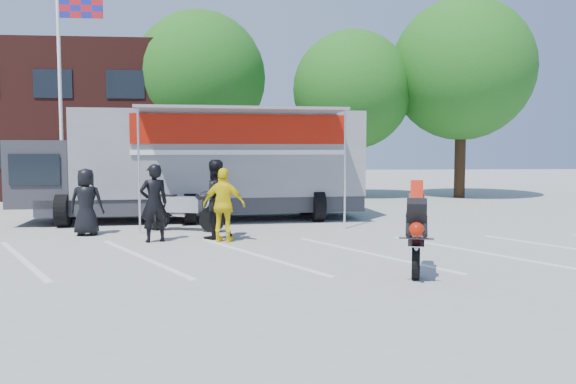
{
  "coord_description": "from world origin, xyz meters",
  "views": [
    {
      "loc": [
        -0.18,
        -10.7,
        2.23
      ],
      "look_at": [
        0.88,
        1.53,
        1.3
      ],
      "focal_mm": 35.0,
      "sensor_mm": 36.0,
      "label": 1
    }
  ],
  "objects": [
    {
      "name": "spectator_hivis",
      "position": [
        -0.56,
        2.83,
        0.9
      ],
      "size": [
        1.13,
        0.7,
        1.79
      ],
      "primitive_type": "imported",
      "rotation": [
        0.0,
        0.0,
        2.87
      ],
      "color": "yellow",
      "rests_on": "ground"
    },
    {
      "name": "parked_motorcycle",
      "position": [
        -1.7,
        4.71,
        0.0
      ],
      "size": [
        2.47,
        1.46,
        1.23
      ],
      "primitive_type": null,
      "rotation": [
        0.0,
        0.0,
        1.26
      ],
      "color": "#A9A9AD",
      "rests_on": "ground"
    },
    {
      "name": "parking_bay_lines",
      "position": [
        0.0,
        1.0,
        0.01
      ],
      "size": [
        18.09,
        13.33,
        0.01
      ],
      "primitive_type": "cube",
      "rotation": [
        0.0,
        0.0,
        0.52
      ],
      "color": "white",
      "rests_on": "ground"
    },
    {
      "name": "transporter_truck",
      "position": [
        -1.25,
        7.23,
        0.0
      ],
      "size": [
        11.14,
        6.04,
        3.42
      ],
      "primitive_type": null,
      "rotation": [
        0.0,
        0.0,
        0.08
      ],
      "color": "gray",
      "rests_on": "ground"
    },
    {
      "name": "tree_mid",
      "position": [
        5.0,
        15.0,
        4.94
      ],
      "size": [
        5.44,
        5.44,
        7.68
      ],
      "color": "#382314",
      "rests_on": "ground"
    },
    {
      "name": "tree_left",
      "position": [
        -2.0,
        16.0,
        5.57
      ],
      "size": [
        6.12,
        6.12,
        8.64
      ],
      "color": "#382314",
      "rests_on": "ground"
    },
    {
      "name": "spectator_leather_b",
      "position": [
        -2.24,
        2.96,
        0.94
      ],
      "size": [
        0.81,
        0.69,
        1.89
      ],
      "primitive_type": "imported",
      "rotation": [
        0.0,
        0.0,
        3.54
      ],
      "color": "black",
      "rests_on": "ground"
    },
    {
      "name": "office_building",
      "position": [
        -10.0,
        18.0,
        3.5
      ],
      "size": [
        18.0,
        8.0,
        7.0
      ],
      "primitive_type": "cube",
      "color": "#401914",
      "rests_on": "ground"
    },
    {
      "name": "ground",
      "position": [
        0.0,
        0.0,
        0.0
      ],
      "size": [
        100.0,
        100.0,
        0.0
      ],
      "primitive_type": "plane",
      "color": "#9D9D98",
      "rests_on": "ground"
    },
    {
      "name": "spectator_leather_a",
      "position": [
        -4.15,
        4.18,
        0.87
      ],
      "size": [
        0.87,
        0.58,
        1.75
      ],
      "primitive_type": "imported",
      "rotation": [
        0.0,
        0.0,
        3.11
      ],
      "color": "black",
      "rests_on": "ground"
    },
    {
      "name": "flagpole",
      "position": [
        -6.24,
        10.0,
        5.05
      ],
      "size": [
        1.61,
        0.12,
        8.0
      ],
      "color": "white",
      "rests_on": "ground"
    },
    {
      "name": "stunt_bike_rider",
      "position": [
        3.01,
        -0.85,
        0.0
      ],
      "size": [
        1.16,
        1.69,
        1.82
      ],
      "primitive_type": null,
      "rotation": [
        0.0,
        0.0,
        -0.3
      ],
      "color": "black",
      "rests_on": "ground"
    },
    {
      "name": "spectator_leather_c",
      "position": [
        -0.82,
        3.35,
        0.99
      ],
      "size": [
        1.17,
        1.05,
        1.98
      ],
      "primitive_type": "imported",
      "rotation": [
        0.0,
        0.0,
        3.52
      ],
      "color": "black",
      "rests_on": "ground"
    },
    {
      "name": "tree_right",
      "position": [
        10.0,
        14.5,
        5.88
      ],
      "size": [
        6.46,
        6.46,
        9.12
      ],
      "color": "#382314",
      "rests_on": "ground"
    }
  ]
}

